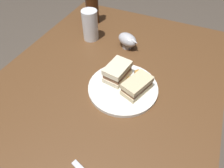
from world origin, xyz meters
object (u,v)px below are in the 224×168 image
cider_bottle (92,5)px  gravy_boat (128,40)px  plate (123,88)px  sandwich_half_left (137,86)px  sandwich_half_right (117,72)px  pint_glass (90,27)px

cider_bottle → gravy_boat: bearing=61.2°
plate → cider_bottle: bearing=-139.4°
sandwich_half_left → cider_bottle: 0.57m
plate → gravy_boat: 0.27m
cider_bottle → plate: bearing=40.6°
gravy_boat → cider_bottle: 0.30m
gravy_boat → cider_bottle: bearing=-118.8°
sandwich_half_right → gravy_boat: sandwich_half_right is taller
sandwich_half_left → gravy_boat: gravy_boat is taller
gravy_boat → sandwich_half_left: bearing=28.1°
gravy_boat → cider_bottle: cider_bottle is taller
sandwich_half_left → sandwich_half_right: size_ratio=1.09×
sandwich_half_right → cider_bottle: cider_bottle is taller
sandwich_half_right → cider_bottle: 0.48m
plate → sandwich_half_right: size_ratio=2.25×
sandwich_half_left → sandwich_half_right: (-0.04, -0.09, 0.00)m
pint_glass → gravy_boat: (-0.00, 0.20, -0.02)m
plate → cider_bottle: size_ratio=1.08×
sandwich_half_right → pint_glass: bearing=-132.6°
gravy_boat → sandwich_half_right: bearing=11.0°
plate → gravy_boat: (-0.26, -0.08, 0.04)m
gravy_boat → pint_glass: bearing=-89.3°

